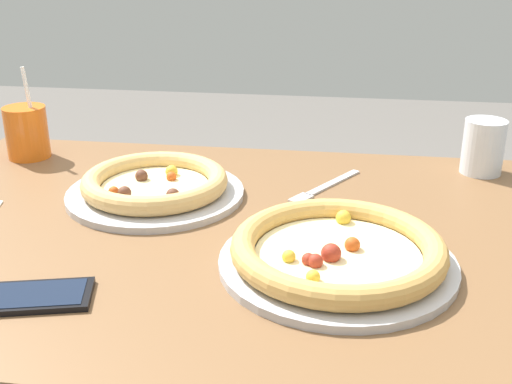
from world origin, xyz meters
TOP-DOWN VIEW (x-y plane):
  - dining_table at (0.00, 0.00)m, footprint 1.11×0.80m
  - pizza_near at (0.21, -0.10)m, footprint 0.33×0.33m
  - pizza_far at (-0.12, 0.11)m, footprint 0.31×0.31m
  - drink_cup_colored at (-0.43, 0.28)m, footprint 0.09×0.09m
  - water_cup_clear at (0.47, 0.32)m, footprint 0.08×0.08m
  - fork at (0.17, 0.19)m, footprint 0.12×0.18m
  - cell_phone at (-0.17, -0.24)m, footprint 0.16×0.11m

SIDE VIEW (x-z plane):
  - dining_table at x=0.00m, z-range 0.25..1.00m
  - fork at x=0.17m, z-range 0.75..0.75m
  - cell_phone at x=-0.17m, z-range 0.75..0.76m
  - pizza_far at x=-0.12m, z-range 0.75..0.79m
  - pizza_near at x=0.21m, z-range 0.75..0.79m
  - drink_cup_colored at x=-0.43m, z-range 0.71..0.90m
  - water_cup_clear at x=0.47m, z-range 0.75..0.86m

